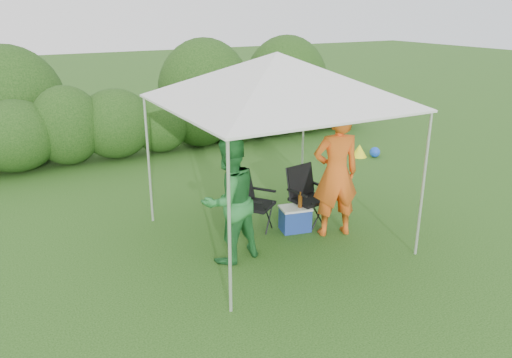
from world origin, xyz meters
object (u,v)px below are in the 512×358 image
chair_right (306,191)px  cooler (295,218)px  woman (229,200)px  man (336,173)px  canopy (277,78)px  chair_left (252,198)px

chair_right → cooler: (-0.32, -0.20, -0.34)m
chair_right → woman: bearing=-170.4°
man → woman: size_ratio=1.13×
man → cooler: size_ratio=3.75×
man → cooler: 1.01m
woman → cooler: 1.55m
canopy → cooler: bearing=5.6°
chair_left → cooler: chair_left is taller
canopy → chair_right: 2.06m
chair_left → canopy: bearing=-106.0°
chair_right → cooler: 0.51m
chair_left → cooler: size_ratio=1.74×
chair_right → chair_left: (-0.90, 0.21, -0.01)m
woman → man: bearing=168.5°
chair_left → cooler: bearing=-72.4°
man → cooler: (-0.47, 0.39, -0.81)m
chair_right → cooler: bearing=-157.7°
canopy → chair_left: (-0.17, 0.45, -1.93)m
chair_right → woman: woman is taller
canopy → cooler: 2.30m
canopy → man: bearing=-21.9°
chair_right → man: size_ratio=0.48×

